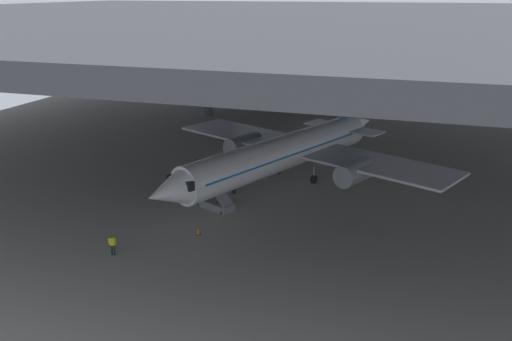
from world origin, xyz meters
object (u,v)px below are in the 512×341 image
Objects in this scene: traffic_cone_orange at (198,231)px; boarding_stairs at (215,201)px; crew_worker_by_stairs at (234,184)px; airplane_distant at (281,86)px; airplane_main at (285,152)px; crew_worker_near_nose at (112,244)px.

boarding_stairs is at bearing 98.78° from traffic_cone_orange.
crew_worker_by_stairs is 2.84× the size of traffic_cone_orange.
airplane_distant is at bearing 98.65° from traffic_cone_orange.
traffic_cone_orange is at bearing -103.34° from airplane_main.
boarding_stairs is at bearing -116.54° from airplane_main.
boarding_stairs reaches higher than traffic_cone_orange.
airplane_distant is 54.85m from traffic_cone_orange.
airplane_main is 6.46m from crew_worker_by_stairs.
boarding_stairs reaches higher than crew_worker_near_nose.
airplane_main is 21.34m from crew_worker_near_nose.
crew_worker_by_stairs is at bearing 74.48° from crew_worker_near_nose.
crew_worker_near_nose reaches higher than traffic_cone_orange.
airplane_distant is at bearing 106.27° from airplane_main.
crew_worker_by_stairs is at bearing 92.83° from traffic_cone_orange.
traffic_cone_orange is (8.24, -54.16, -2.79)m from airplane_distant.
boarding_stairs is 2.71× the size of crew_worker_near_nose.
airplane_main is 1.12× the size of airplane_distant.
airplane_distant is at bearing 93.45° from crew_worker_near_nose.
crew_worker_by_stairs is (4.17, 15.02, 0.02)m from crew_worker_near_nose.
boarding_stairs is at bearing 71.20° from crew_worker_near_nose.
crew_worker_near_nose is at bearing -131.17° from traffic_cone_orange.
airplane_main is 41.51m from airplane_distant.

